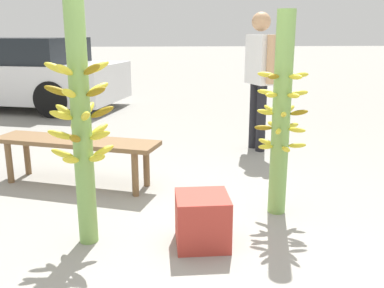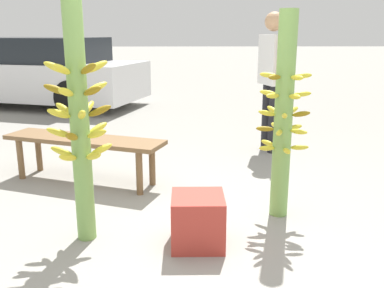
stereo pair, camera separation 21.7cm
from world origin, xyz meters
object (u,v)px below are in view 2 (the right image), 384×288
object	(u,v)px
vendor_person	(272,70)
market_bench	(84,144)
parked_car	(34,73)
banana_stalk_left	(79,118)
produce_crate	(198,220)
banana_stalk_center	(283,117)

from	to	relation	value
vendor_person	market_bench	xyz separation A→B (m)	(-1.98, -1.08, -0.60)
vendor_person	parked_car	world-z (taller)	vendor_person
banana_stalk_left	vendor_person	bearing A→B (deg)	52.75
banana_stalk_left	produce_crate	xyz separation A→B (m)	(0.78, -0.11, -0.68)
parked_car	produce_crate	xyz separation A→B (m)	(3.01, -5.78, -0.46)
banana_stalk_center	parked_car	xyz separation A→B (m)	(-3.67, 5.29, -0.15)
banana_stalk_left	market_bench	xyz separation A→B (m)	(-0.27, 1.17, -0.48)
vendor_person	market_bench	bearing A→B (deg)	102.81
parked_car	produce_crate	world-z (taller)	parked_car
market_bench	parked_car	size ratio (longest dim) A/B	0.35
banana_stalk_left	parked_car	size ratio (longest dim) A/B	0.37
produce_crate	banana_stalk_center	bearing A→B (deg)	36.70
vendor_person	market_bench	world-z (taller)	vendor_person
banana_stalk_center	market_bench	bearing A→B (deg)	154.98
produce_crate	parked_car	bearing A→B (deg)	117.53
banana_stalk_left	parked_car	xyz separation A→B (m)	(-2.23, 5.67, -0.22)
banana_stalk_left	parked_car	world-z (taller)	banana_stalk_left
vendor_person	banana_stalk_center	bearing A→B (deg)	155.71
banana_stalk_left	vendor_person	distance (m)	2.84
parked_car	produce_crate	bearing A→B (deg)	-135.52
market_bench	parked_car	distance (m)	4.91
vendor_person	parked_car	distance (m)	5.23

